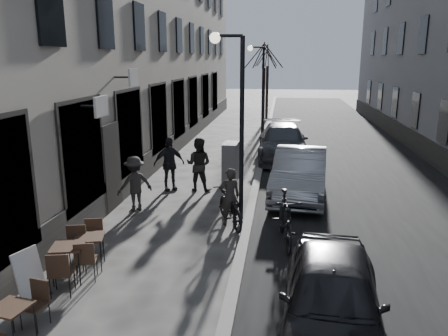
% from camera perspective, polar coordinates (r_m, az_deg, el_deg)
% --- Properties ---
extents(road, '(7.30, 60.00, 0.00)m').
position_cam_1_polar(road, '(21.95, 14.79, 1.99)').
color(road, black).
rests_on(road, ground).
extents(kerb, '(0.25, 60.00, 0.12)m').
position_cam_1_polar(kerb, '(21.77, 5.23, 2.46)').
color(kerb, slate).
rests_on(kerb, ground).
extents(streetlamp_near, '(0.90, 0.28, 5.09)m').
position_cam_1_polar(streetlamp_near, '(11.44, 1.50, 7.66)').
color(streetlamp_near, black).
rests_on(streetlamp_near, ground).
extents(streetlamp_far, '(0.90, 0.28, 5.09)m').
position_cam_1_polar(streetlamp_far, '(23.37, 4.69, 10.95)').
color(streetlamp_far, black).
rests_on(streetlamp_far, ground).
extents(tree_near, '(2.40, 2.40, 5.70)m').
position_cam_1_polar(tree_near, '(26.33, 5.27, 14.56)').
color(tree_near, black).
rests_on(tree_near, ground).
extents(tree_far, '(2.40, 2.40, 5.70)m').
position_cam_1_polar(tree_far, '(32.33, 5.74, 14.47)').
color(tree_far, black).
rests_on(tree_far, ground).
extents(bistro_set_a, '(0.64, 1.39, 0.80)m').
position_cam_1_polar(bistro_set_a, '(8.06, -25.93, -17.56)').
color(bistro_set_a, '#2F2014').
rests_on(bistro_set_a, ground).
extents(bistro_set_b, '(0.76, 1.59, 0.91)m').
position_cam_1_polar(bistro_set_b, '(9.65, -19.62, -11.14)').
color(bistro_set_b, '#2F2014').
rests_on(bistro_set_b, ground).
extents(bistro_set_c, '(0.79, 1.52, 0.87)m').
position_cam_1_polar(bistro_set_c, '(10.05, -17.09, -10.02)').
color(bistro_set_c, '#2F2014').
rests_on(bistro_set_c, ground).
extents(sign_board, '(0.50, 0.63, 0.99)m').
position_cam_1_polar(sign_board, '(9.24, -23.94, -13.19)').
color(sign_board, black).
rests_on(sign_board, ground).
extents(utility_cabinet, '(0.55, 0.97, 1.44)m').
position_cam_1_polar(utility_cabinet, '(16.17, 0.86, 0.79)').
color(utility_cabinet, '#5C5C5E').
rests_on(utility_cabinet, ground).
extents(bicycle, '(1.37, 1.96, 0.98)m').
position_cam_1_polar(bicycle, '(11.97, 0.76, -5.19)').
color(bicycle, black).
rests_on(bicycle, ground).
extents(cyclist_rider, '(0.69, 0.59, 1.60)m').
position_cam_1_polar(cyclist_rider, '(11.87, 0.77, -3.77)').
color(cyclist_rider, '#2A2724').
rests_on(cyclist_rider, ground).
extents(pedestrian_near, '(0.99, 0.82, 1.85)m').
position_cam_1_polar(pedestrian_near, '(14.94, -3.33, 0.48)').
color(pedestrian_near, black).
rests_on(pedestrian_near, ground).
extents(pedestrian_mid, '(1.22, 1.14, 1.65)m').
position_cam_1_polar(pedestrian_mid, '(13.26, -11.57, -2.02)').
color(pedestrian_mid, '#2A2724').
rests_on(pedestrian_mid, ground).
extents(pedestrian_far, '(1.17, 0.97, 1.86)m').
position_cam_1_polar(pedestrian_far, '(15.09, -7.18, 0.54)').
color(pedestrian_far, black).
rests_on(pedestrian_far, ground).
extents(car_near, '(1.97, 4.19, 1.38)m').
position_cam_1_polar(car_near, '(7.59, 13.89, -16.03)').
color(car_near, black).
rests_on(car_near, ground).
extents(car_mid, '(2.07, 4.85, 1.56)m').
position_cam_1_polar(car_mid, '(14.55, 9.86, -0.69)').
color(car_mid, '#93969C').
rests_on(car_mid, ground).
extents(car_far, '(2.30, 5.36, 1.54)m').
position_cam_1_polar(car_far, '(19.93, 7.66, 3.38)').
color(car_far, '#393C43').
rests_on(car_far, ground).
extents(moped, '(0.86, 2.20, 1.29)m').
position_cam_1_polar(moped, '(10.83, 8.02, -6.60)').
color(moped, black).
rests_on(moped, ground).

